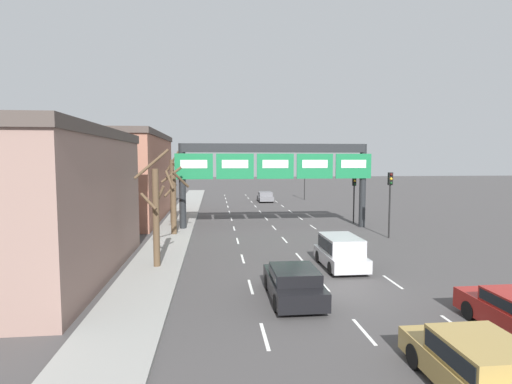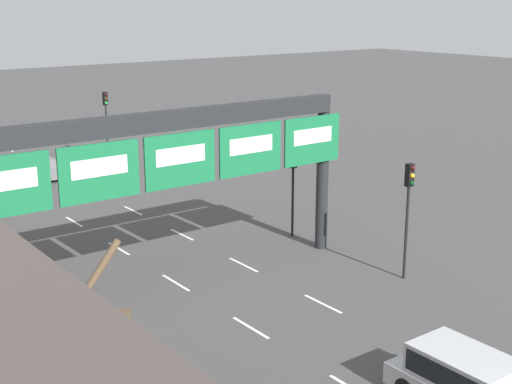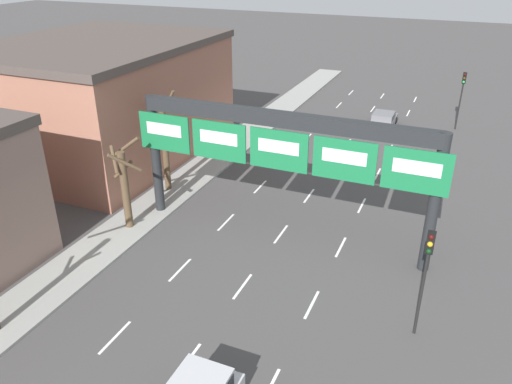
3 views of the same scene
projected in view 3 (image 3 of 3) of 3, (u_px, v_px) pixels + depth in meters
The scene contains 9 objects.
lane_dashes at pixel (263, 258), 24.83m from camera, with size 6.72×67.00×0.01m.
sign_gantry at pixel (281, 144), 24.24m from camera, with size 15.90×0.70×6.90m.
building_far at pixel (102, 98), 36.18m from camera, with size 13.48×16.78×8.10m.
car_grey at pixel (383, 119), 42.41m from camera, with size 1.88×3.90×1.31m.
traffic_light_near_gantry at pixel (436, 195), 24.35m from camera, with size 0.30×0.35×4.21m.
traffic_light_mid_block at pixel (462, 89), 40.78m from camera, with size 0.30×0.35×4.80m.
traffic_light_far_end at pixel (427, 263), 18.54m from camera, with size 0.30×0.35×4.72m.
tree_bare_second at pixel (166, 142), 30.25m from camera, with size 1.90×1.99×6.25m.
tree_bare_third at pixel (125, 183), 26.26m from camera, with size 2.18×2.20×4.97m.
Camera 3 is at (7.81, -5.78, 13.97)m, focal length 35.00 mm.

